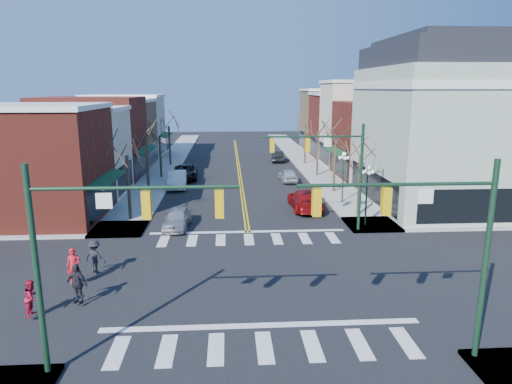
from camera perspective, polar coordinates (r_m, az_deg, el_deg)
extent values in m
plane|color=black|center=(23.41, -0.17, -10.85)|extent=(160.00, 160.00, 0.00)
cube|color=#9E9B93|center=(43.09, -13.47, 0.00)|extent=(3.50, 70.00, 0.15)
cube|color=#9E9B93|center=(43.60, 9.81, 0.31)|extent=(3.50, 70.00, 0.15)
cube|color=maroon|center=(36.48, -26.52, 2.98)|extent=(10.00, 8.50, 8.00)
cube|color=beige|center=(43.67, -22.61, 4.43)|extent=(10.00, 7.00, 7.50)
cube|color=maroon|center=(51.19, -19.81, 6.33)|extent=(10.00, 9.00, 8.50)
cube|color=#8F724F|center=(59.15, -17.59, 6.93)|extent=(10.00, 7.50, 7.80)
cube|color=beige|center=(66.65, -16.02, 7.81)|extent=(10.00, 8.00, 8.20)
cube|color=maroon|center=(50.33, 16.02, 6.20)|extent=(10.00, 8.50, 8.00)
cube|color=beige|center=(57.57, 13.53, 8.13)|extent=(10.00, 7.00, 10.00)
cube|color=maroon|center=(64.81, 11.57, 8.05)|extent=(10.00, 8.00, 8.50)
cube|color=#8F724F|center=(72.53, 9.94, 8.80)|extent=(10.00, 8.00, 9.00)
cube|color=#A8B69E|center=(40.24, 22.81, 6.29)|extent=(12.00, 14.00, 11.00)
cube|color=white|center=(40.05, 23.33, 12.12)|extent=(12.25, 14.25, 0.50)
cube|color=black|center=(40.12, 23.63, 15.39)|extent=(11.40, 13.40, 1.80)
cube|color=black|center=(40.21, 23.77, 16.95)|extent=(9.80, 11.80, 0.60)
cylinder|color=#14331E|center=(16.36, -25.68, -9.31)|extent=(0.20, 0.20, 7.20)
cylinder|color=#14331E|center=(14.61, -14.88, 0.50)|extent=(6.50, 0.12, 0.12)
cube|color=gold|center=(14.67, -13.51, -1.58)|extent=(0.28, 0.28, 0.90)
cube|color=gold|center=(14.45, -4.59, -1.48)|extent=(0.28, 0.28, 0.90)
cylinder|color=#14331E|center=(17.46, 26.74, -8.04)|extent=(0.20, 0.20, 7.20)
cylinder|color=#14331E|center=(15.31, 17.23, 0.91)|extent=(6.50, 0.12, 0.12)
cube|color=gold|center=(15.31, 15.95, -1.12)|extent=(0.28, 0.28, 0.90)
cube|color=gold|center=(14.71, 7.57, -1.28)|extent=(0.28, 0.28, 0.90)
cylinder|color=#14331E|center=(30.63, 12.95, 1.59)|extent=(0.20, 0.20, 7.20)
cylinder|color=#14331E|center=(29.45, 7.11, 6.90)|extent=(6.50, 0.12, 0.12)
cube|color=gold|center=(29.46, 6.45, 5.84)|extent=(0.28, 0.28, 0.90)
cube|color=gold|center=(29.15, 2.02, 5.84)|extent=(0.28, 0.28, 0.90)
cylinder|color=#14331E|center=(32.22, 13.63, -0.80)|extent=(0.12, 0.12, 4.00)
sphere|color=white|center=(31.80, 13.83, 2.96)|extent=(0.36, 0.36, 0.36)
cylinder|color=#14331E|center=(38.33, 10.81, 1.49)|extent=(0.12, 0.12, 4.00)
sphere|color=white|center=(37.97, 10.95, 4.67)|extent=(0.36, 0.36, 0.36)
cylinder|color=#382B21|center=(33.91, -15.62, 0.42)|extent=(0.24, 0.24, 4.76)
cylinder|color=#382B21|center=(41.60, -13.40, 2.98)|extent=(0.24, 0.24, 5.04)
cylinder|color=#382B21|center=(49.44, -11.85, 4.30)|extent=(0.24, 0.24, 4.55)
cylinder|color=#382B21|center=(57.27, -10.74, 5.67)|extent=(0.24, 0.24, 4.90)
cylinder|color=#382B21|center=(34.55, 12.77, 0.68)|extent=(0.24, 0.24, 4.62)
cylinder|color=#382B21|center=(42.09, 9.78, 3.35)|extent=(0.24, 0.24, 5.18)
cylinder|color=#382B21|center=(49.85, 7.69, 4.69)|extent=(0.24, 0.24, 4.83)
cylinder|color=#382B21|center=(57.64, 6.16, 5.90)|extent=(0.24, 0.24, 4.97)
imported|color=#ABABB0|center=(31.81, -9.82, -3.24)|extent=(1.94, 4.18, 1.38)
imported|color=silver|center=(44.58, -9.82, 1.54)|extent=(2.01, 4.96, 1.60)
imported|color=black|center=(48.65, -8.85, 2.46)|extent=(2.71, 5.49, 1.50)
imported|color=maroon|center=(36.25, 6.18, -0.95)|extent=(2.34, 5.56, 1.60)
imported|color=silver|center=(46.88, 4.01, 2.11)|extent=(1.84, 4.09, 1.36)
imported|color=black|center=(59.83, 2.71, 4.49)|extent=(1.77, 4.35, 1.40)
imported|color=red|center=(23.91, -21.82, -8.61)|extent=(0.72, 0.55, 1.78)
imported|color=#B3132E|center=(21.52, -26.21, -11.76)|extent=(0.60, 0.77, 1.56)
imported|color=black|center=(21.85, -21.47, -10.59)|extent=(1.15, 0.84, 1.81)
imported|color=black|center=(24.91, -19.52, -7.62)|extent=(1.26, 0.94, 1.73)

